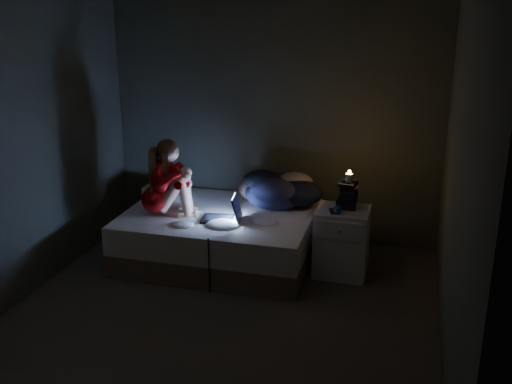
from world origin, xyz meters
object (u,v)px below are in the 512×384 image
(nightstand, at_px, (342,242))
(woman, at_px, (156,178))
(candle, at_px, (349,177))
(phone, at_px, (334,211))
(bed, at_px, (220,236))
(laptop, at_px, (220,207))

(nightstand, bearing_deg, woman, -172.74)
(nightstand, height_order, candle, candle)
(woman, relative_size, phone, 5.52)
(bed, relative_size, candle, 23.42)
(woman, xyz_separation_m, laptop, (0.65, 0.01, -0.25))
(laptop, xyz_separation_m, phone, (1.08, 0.11, 0.02))
(bed, height_order, nightstand, nightstand)
(bed, relative_size, phone, 13.38)
(woman, distance_m, phone, 1.76)
(laptop, distance_m, phone, 1.09)
(woman, distance_m, nightstand, 1.91)
(candle, relative_size, phone, 0.57)
(nightstand, xyz_separation_m, phone, (-0.08, -0.09, 0.34))
(woman, height_order, nightstand, woman)
(nightstand, xyz_separation_m, candle, (0.04, 0.06, 0.64))
(bed, xyz_separation_m, candle, (1.28, 0.06, 0.72))
(candle, bearing_deg, phone, -126.90)
(phone, bearing_deg, nightstand, 31.79)
(laptop, height_order, nightstand, laptop)
(nightstand, bearing_deg, laptop, -169.77)
(woman, relative_size, laptop, 2.05)
(bed, distance_m, laptop, 0.45)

